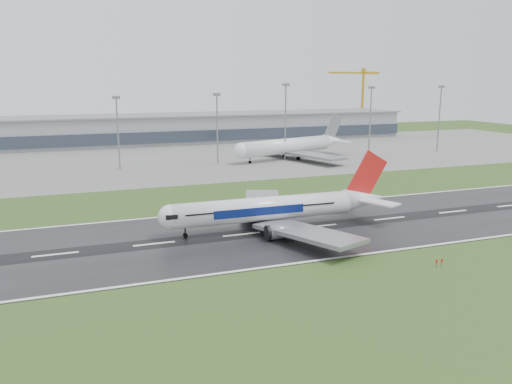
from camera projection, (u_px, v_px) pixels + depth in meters
name	position (u px, v px, depth m)	size (l,w,h in m)	color
ground	(390.00, 219.00, 132.34)	(520.00, 520.00, 0.00)	#2B471A
runway	(390.00, 219.00, 132.33)	(400.00, 45.00, 0.10)	black
apron	(236.00, 154.00, 246.81)	(400.00, 130.00, 0.08)	slate
terminal	(204.00, 128.00, 300.19)	(240.00, 36.00, 15.00)	gray
main_airliner	(279.00, 193.00, 122.07)	(57.16, 54.43, 16.87)	silver
parked_airliner	(290.00, 138.00, 231.27)	(64.24, 59.81, 18.83)	white
tower_crane	(362.00, 100.00, 350.26)	(42.80, 2.33, 42.41)	#C18715
floodmast_1	(118.00, 135.00, 201.68)	(0.64, 0.64, 27.58)	gray
floodmast_2	(217.00, 131.00, 215.32)	(0.64, 0.64, 28.30)	gray
floodmast_3	(285.00, 124.00, 225.45)	(0.64, 0.64, 32.17)	gray
floodmast_4	(370.00, 123.00, 240.23)	(0.64, 0.64, 30.81)	gray
floodmast_5	(439.00, 120.00, 253.62)	(0.64, 0.64, 31.00)	gray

